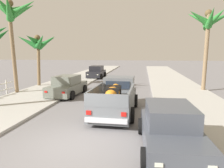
{
  "coord_description": "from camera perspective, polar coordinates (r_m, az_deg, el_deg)",
  "views": [
    {
      "loc": [
        2.4,
        -6.64,
        3.27
      ],
      "look_at": [
        0.38,
        6.72,
        1.2
      ],
      "focal_mm": 33.19,
      "sensor_mm": 36.0,
      "label": 1
    }
  ],
  "objects": [
    {
      "name": "ground_plane",
      "position": [
        7.78,
        -10.69,
        -16.3
      ],
      "size": [
        160.0,
        160.0,
        0.0
      ],
      "primitive_type": "plane",
      "color": "slate"
    },
    {
      "name": "sidewalk_left",
      "position": [
        20.5,
        -14.22,
        -0.57
      ],
      "size": [
        4.73,
        60.0,
        0.12
      ],
      "primitive_type": "cube",
      "color": "#B2AFA8",
      "rests_on": "ground"
    },
    {
      "name": "sidewalk_right",
      "position": [
        19.17,
        17.8,
        -1.36
      ],
      "size": [
        4.73,
        60.0,
        0.12
      ],
      "primitive_type": "cube",
      "color": "#B2AFA8",
      "rests_on": "ground"
    },
    {
      "name": "curb_left",
      "position": [
        20.15,
        -11.7,
        -0.67
      ],
      "size": [
        0.16,
        60.0,
        0.1
      ],
      "primitive_type": "cube",
      "color": "silver",
      "rests_on": "ground"
    },
    {
      "name": "curb_right",
      "position": [
        19.03,
        14.94,
        -1.33
      ],
      "size": [
        0.16,
        60.0,
        0.1
      ],
      "primitive_type": "cube",
      "color": "silver",
      "rests_on": "ground"
    },
    {
      "name": "pickup_truck",
      "position": [
        11.32,
        1.08,
        -3.83
      ],
      "size": [
        2.3,
        5.25,
        1.8
      ],
      "color": "slate",
      "rests_on": "ground"
    },
    {
      "name": "car_left_near",
      "position": [
        7.38,
        15.63,
        -11.88
      ],
      "size": [
        2.18,
        4.33,
        1.54
      ],
      "color": "#474C56",
      "rests_on": "ground"
    },
    {
      "name": "car_right_near",
      "position": [
        27.16,
        -4.3,
        3.28
      ],
      "size": [
        2.04,
        4.27,
        1.54
      ],
      "color": "black",
      "rests_on": "ground"
    },
    {
      "name": "car_left_mid",
      "position": [
        16.16,
        -12.18,
        -0.6
      ],
      "size": [
        2.21,
        4.34,
        1.54
      ],
      "color": "slate",
      "rests_on": "ground"
    },
    {
      "name": "palm_tree_right_fore",
      "position": [
        18.05,
        -25.8,
        17.18
      ],
      "size": [
        3.83,
        3.67,
        7.28
      ],
      "color": "#846B4C",
      "rests_on": "ground"
    },
    {
      "name": "palm_tree_left_mid",
      "position": [
        19.14,
        25.06,
        15.04
      ],
      "size": [
        3.94,
        3.99,
        6.74
      ],
      "color": "#846B4C",
      "rests_on": "ground"
    },
    {
      "name": "palm_tree_left_back",
      "position": [
        21.15,
        -19.62,
        10.58
      ],
      "size": [
        3.82,
        3.55,
        5.01
      ],
      "color": "brown",
      "rests_on": "ground"
    }
  ]
}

